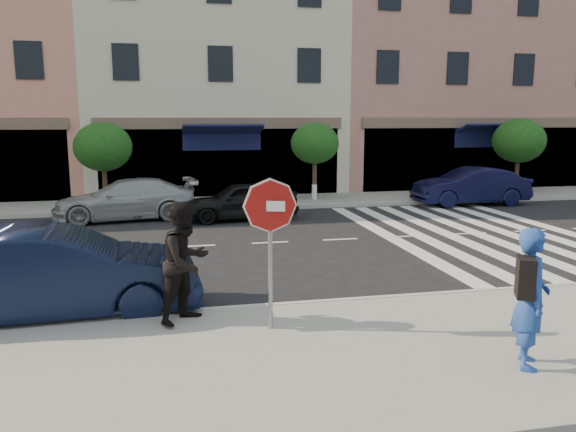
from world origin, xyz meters
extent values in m
plane|color=black|center=(0.00, 0.00, 0.00)|extent=(120.00, 120.00, 0.00)
cube|color=gray|center=(0.00, -3.75, 0.07)|extent=(60.00, 4.50, 0.15)
cube|color=gray|center=(0.00, 11.00, 0.07)|extent=(60.00, 3.00, 0.15)
cube|color=beige|center=(-0.50, 17.00, 5.50)|extent=(11.00, 9.00, 11.00)
cube|color=tan|center=(11.50, 17.00, 6.50)|extent=(13.00, 9.00, 13.00)
cylinder|color=#473323|center=(-5.00, 10.80, 0.95)|extent=(0.18, 0.18, 1.60)
cylinder|color=silver|center=(-5.00, 10.80, 0.45)|extent=(0.20, 0.20, 0.60)
ellipsoid|color=#153F12|center=(-5.00, 10.80, 2.32)|extent=(2.10, 2.10, 1.79)
cylinder|color=#473323|center=(3.00, 10.80, 1.00)|extent=(0.18, 0.18, 1.71)
cylinder|color=silver|center=(3.00, 10.80, 0.45)|extent=(0.20, 0.20, 0.60)
ellipsoid|color=#153F12|center=(3.00, 10.80, 2.38)|extent=(1.90, 1.90, 1.62)
cylinder|color=#473323|center=(12.00, 10.80, 0.98)|extent=(0.18, 0.18, 1.65)
cylinder|color=silver|center=(12.00, 10.80, 0.45)|extent=(0.20, 0.20, 0.60)
ellipsoid|color=#153F12|center=(12.00, 10.80, 2.41)|extent=(2.20, 2.20, 1.87)
cylinder|color=gray|center=(-1.16, -2.60, 1.21)|extent=(0.09, 0.09, 2.13)
cylinder|color=white|center=(-1.16, -2.61, 2.08)|extent=(0.78, 0.30, 0.83)
cylinder|color=#9E1411|center=(-1.16, -2.63, 2.08)|extent=(0.74, 0.30, 0.77)
cube|color=white|center=(-1.16, -2.66, 2.08)|extent=(0.41, 0.17, 0.15)
imported|color=#214397|center=(1.92, -4.60, 1.08)|extent=(0.70, 0.80, 1.85)
imported|color=black|center=(-2.41, -2.00, 1.12)|extent=(1.19, 1.19, 1.94)
imported|color=black|center=(-4.56, -1.00, 0.78)|extent=(4.85, 1.97, 1.57)
imported|color=#A3A3A8|center=(-4.11, 8.50, 0.68)|extent=(4.86, 2.43, 1.36)
imported|color=black|center=(-0.35, 7.67, 0.64)|extent=(3.86, 1.75, 1.28)
imported|color=black|center=(8.87, 9.10, 0.73)|extent=(4.47, 1.64, 1.46)
camera|label=1|loc=(-2.60, -10.77, 3.38)|focal=35.00mm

